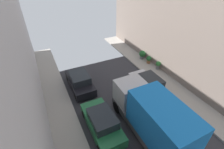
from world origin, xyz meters
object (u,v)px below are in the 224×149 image
(potted_plant_0, at_px, (158,65))
(potted_plant_3, at_px, (149,59))
(potted_plant_2, at_px, (142,54))
(parked_car_left_4, at_px, (102,123))
(parked_car_left_5, at_px, (80,81))
(parked_car_right_2, at_px, (149,85))
(delivery_truck, at_px, (152,117))

(potted_plant_0, distance_m, potted_plant_3, 1.46)
(potted_plant_2, bearing_deg, parked_car_left_4, -139.24)
(parked_car_left_5, xyz_separation_m, potted_plant_3, (8.29, 0.68, -0.08))
(parked_car_right_2, distance_m, potted_plant_2, 5.86)
(delivery_truck, height_order, potted_plant_0, delivery_truck)
(potted_plant_0, bearing_deg, parked_car_left_5, 174.76)
(parked_car_left_4, xyz_separation_m, delivery_truck, (2.70, -1.76, 1.07))
(delivery_truck, distance_m, potted_plant_0, 8.52)
(parked_car_left_5, height_order, potted_plant_0, parked_car_left_5)
(parked_car_left_4, relative_size, parked_car_right_2, 1.00)
(parked_car_left_5, xyz_separation_m, potted_plant_2, (8.26, 1.91, -0.02))
(parked_car_left_4, height_order, potted_plant_3, parked_car_left_4)
(parked_car_right_2, bearing_deg, potted_plant_0, 38.68)
(parked_car_left_5, xyz_separation_m, potted_plant_0, (8.44, -0.77, -0.04))
(parked_car_left_5, relative_size, potted_plant_0, 4.60)
(delivery_truck, bearing_deg, parked_car_left_5, 111.18)
(parked_car_right_2, relative_size, potted_plant_3, 4.79)
(parked_car_left_4, bearing_deg, parked_car_left_5, 90.00)
(parked_car_left_5, distance_m, potted_plant_0, 8.47)
(parked_car_left_5, bearing_deg, potted_plant_0, -5.24)
(parked_car_right_2, distance_m, delivery_truck, 4.75)
(parked_car_left_5, height_order, delivery_truck, delivery_truck)
(parked_car_left_5, height_order, potted_plant_2, parked_car_left_5)
(parked_car_right_2, distance_m, potted_plant_3, 4.85)
(parked_car_right_2, height_order, delivery_truck, delivery_truck)
(parked_car_right_2, height_order, potted_plant_3, parked_car_right_2)
(parked_car_right_2, bearing_deg, parked_car_left_4, -159.69)
(delivery_truck, bearing_deg, parked_car_left_4, 146.83)
(parked_car_left_4, bearing_deg, potted_plant_0, 27.70)
(parked_car_left_5, bearing_deg, parked_car_left_4, -90.00)
(parked_car_right_2, distance_m, potted_plant_0, 3.89)
(potted_plant_0, xyz_separation_m, potted_plant_3, (-0.14, 1.46, -0.04))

